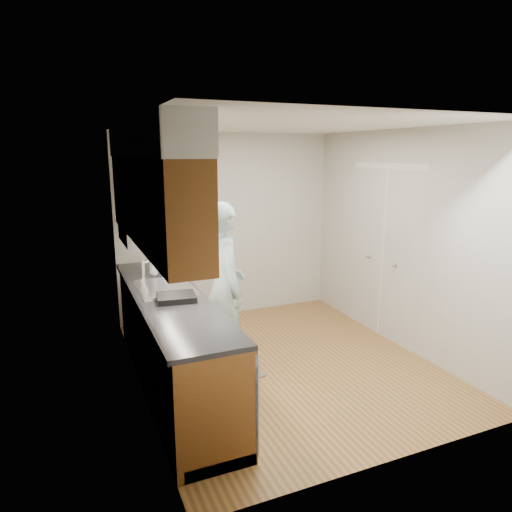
{
  "coord_description": "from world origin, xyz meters",
  "views": [
    {
      "loc": [
        -2.06,
        -4.08,
        2.24
      ],
      "look_at": [
        -0.21,
        0.25,
        1.17
      ],
      "focal_mm": 32.0,
      "sensor_mm": 36.0,
      "label": 1
    }
  ],
  "objects_px": {
    "steel_can": "(167,269)",
    "dish_rack": "(176,297)",
    "soap_bottle_b": "(165,266)",
    "person": "(224,276)",
    "soap_bottle_a": "(153,262)"
  },
  "relations": [
    {
      "from": "soap_bottle_b",
      "to": "dish_rack",
      "type": "xyz_separation_m",
      "value": [
        -0.1,
        -0.91,
        -0.07
      ]
    },
    {
      "from": "person",
      "to": "steel_can",
      "type": "xyz_separation_m",
      "value": [
        -0.47,
        0.56,
        -0.0
      ]
    },
    {
      "from": "soap_bottle_b",
      "to": "steel_can",
      "type": "xyz_separation_m",
      "value": [
        0.02,
        0.0,
        -0.03
      ]
    },
    {
      "from": "soap_bottle_b",
      "to": "steel_can",
      "type": "relative_size",
      "value": 1.43
    },
    {
      "from": "soap_bottle_a",
      "to": "dish_rack",
      "type": "height_order",
      "value": "soap_bottle_a"
    },
    {
      "from": "dish_rack",
      "to": "soap_bottle_a",
      "type": "bearing_deg",
      "value": 98.58
    },
    {
      "from": "soap_bottle_b",
      "to": "dish_rack",
      "type": "height_order",
      "value": "soap_bottle_b"
    },
    {
      "from": "soap_bottle_a",
      "to": "soap_bottle_b",
      "type": "xyz_separation_m",
      "value": [
        0.11,
        -0.06,
        -0.04
      ]
    },
    {
      "from": "soap_bottle_a",
      "to": "dish_rack",
      "type": "distance_m",
      "value": 0.97
    },
    {
      "from": "steel_can",
      "to": "soap_bottle_a",
      "type": "bearing_deg",
      "value": 156.55
    },
    {
      "from": "steel_can",
      "to": "dish_rack",
      "type": "xyz_separation_m",
      "value": [
        -0.12,
        -0.91,
        -0.04
      ]
    },
    {
      "from": "steel_can",
      "to": "dish_rack",
      "type": "distance_m",
      "value": 0.92
    },
    {
      "from": "soap_bottle_a",
      "to": "dish_rack",
      "type": "xyz_separation_m",
      "value": [
        0.02,
        -0.97,
        -0.11
      ]
    },
    {
      "from": "person",
      "to": "steel_can",
      "type": "distance_m",
      "value": 0.73
    },
    {
      "from": "steel_can",
      "to": "dish_rack",
      "type": "bearing_deg",
      "value": -97.25
    }
  ]
}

